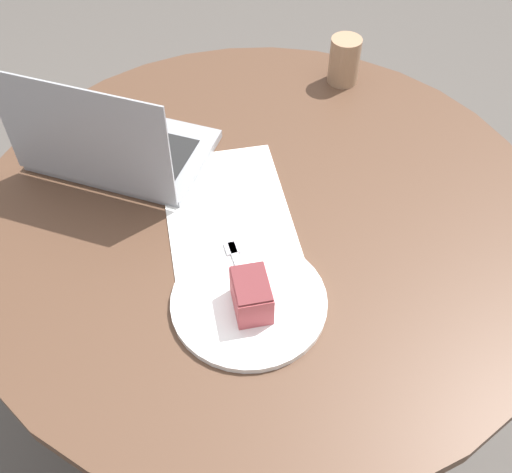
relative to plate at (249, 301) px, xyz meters
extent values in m
plane|color=#4C4742|center=(0.15, -0.17, -0.75)|extent=(12.00, 12.00, 0.00)
cylinder|color=#4C3323|center=(0.15, -0.17, -0.74)|extent=(0.47, 0.47, 0.02)
cylinder|color=#4C3323|center=(0.15, -0.17, -0.39)|extent=(0.11, 0.11, 0.70)
cylinder|color=#4C3323|center=(0.15, -0.17, -0.02)|extent=(1.11, 1.11, 0.03)
cube|color=white|center=(0.15, -0.09, 0.00)|extent=(0.47, 0.41, 0.00)
cylinder|color=white|center=(0.00, 0.00, 0.00)|extent=(0.26, 0.26, 0.01)
cube|color=#B74C51|center=(-0.01, 0.01, 0.04)|extent=(0.10, 0.09, 0.06)
cube|color=maroon|center=(-0.01, 0.01, 0.07)|extent=(0.09, 0.09, 0.00)
cube|color=silver|center=(0.03, -0.02, 0.01)|extent=(0.16, 0.08, 0.00)
cube|color=silver|center=(0.10, -0.05, 0.01)|extent=(0.04, 0.04, 0.00)
cylinder|color=#997556|center=(0.33, -0.58, 0.05)|extent=(0.07, 0.07, 0.11)
cube|color=gray|center=(0.45, -0.06, 0.00)|extent=(0.41, 0.36, 0.02)
cube|color=black|center=(0.45, -0.06, 0.01)|extent=(0.31, 0.25, 0.00)
cube|color=gray|center=(0.39, 0.04, 0.12)|extent=(0.30, 0.17, 0.22)
cube|color=black|center=(0.40, 0.04, 0.12)|extent=(0.28, 0.16, 0.20)
camera|label=1|loc=(-0.43, 0.37, 0.81)|focal=42.00mm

